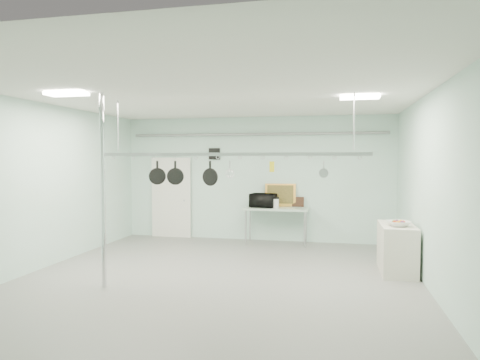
% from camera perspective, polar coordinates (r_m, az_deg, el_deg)
% --- Properties ---
extents(floor, '(8.00, 8.00, 0.00)m').
position_cam_1_polar(floor, '(7.51, -3.56, -13.56)').
color(floor, gray).
rests_on(floor, ground).
extents(ceiling, '(7.00, 8.00, 0.02)m').
position_cam_1_polar(ceiling, '(7.28, -3.64, 11.28)').
color(ceiling, silver).
rests_on(ceiling, back_wall).
extents(back_wall, '(7.00, 0.02, 3.20)m').
position_cam_1_polar(back_wall, '(11.11, 2.07, 0.17)').
color(back_wall, silver).
rests_on(back_wall, floor).
extents(right_wall, '(0.02, 8.00, 3.20)m').
position_cam_1_polar(right_wall, '(7.11, 24.58, -1.62)').
color(right_wall, silver).
rests_on(right_wall, floor).
extents(door, '(1.10, 0.10, 2.20)m').
position_cam_1_polar(door, '(11.73, -9.11, -2.42)').
color(door, silver).
rests_on(door, floor).
extents(wall_vent, '(0.30, 0.04, 0.30)m').
position_cam_1_polar(wall_vent, '(11.32, -3.44, 3.51)').
color(wall_vent, black).
rests_on(wall_vent, back_wall).
extents(conduit_pipe, '(6.60, 0.07, 0.07)m').
position_cam_1_polar(conduit_pipe, '(11.02, 2.00, 6.13)').
color(conduit_pipe, gray).
rests_on(conduit_pipe, back_wall).
extents(chrome_pole, '(0.08, 0.08, 3.20)m').
position_cam_1_polar(chrome_pole, '(7.34, -17.80, -1.37)').
color(chrome_pole, silver).
rests_on(chrome_pole, floor).
extents(prep_table, '(1.60, 0.70, 0.91)m').
position_cam_1_polar(prep_table, '(10.70, 4.86, -4.08)').
color(prep_table, '#A6C3AE').
rests_on(prep_table, floor).
extents(side_cabinet, '(0.60, 1.20, 0.90)m').
position_cam_1_polar(side_cabinet, '(8.57, 20.17, -8.57)').
color(side_cabinet, beige).
rests_on(side_cabinet, floor).
extents(pot_rack, '(4.80, 0.06, 1.00)m').
position_cam_1_polar(pot_rack, '(7.44, -1.49, 3.68)').
color(pot_rack, '#B7B7BC').
rests_on(pot_rack, ceiling).
extents(light_panel_left, '(0.65, 0.30, 0.05)m').
position_cam_1_polar(light_panel_left, '(7.49, -22.13, 10.61)').
color(light_panel_left, white).
rests_on(light_panel_left, ceiling).
extents(light_panel_right, '(0.65, 0.30, 0.05)m').
position_cam_1_polar(light_panel_right, '(7.61, 15.67, 10.59)').
color(light_panel_right, white).
rests_on(light_panel_right, ceiling).
extents(microwave, '(0.68, 0.52, 0.34)m').
position_cam_1_polar(microwave, '(10.72, 3.13, -2.74)').
color(microwave, black).
rests_on(microwave, prep_table).
extents(coffee_canister, '(0.24, 0.24, 0.23)m').
position_cam_1_polar(coffee_canister, '(10.62, 4.68, -3.11)').
color(coffee_canister, white).
rests_on(coffee_canister, prep_table).
extents(painting_large, '(0.79, 0.18, 0.58)m').
position_cam_1_polar(painting_large, '(10.95, 5.40, -2.01)').
color(painting_large, gold).
rests_on(painting_large, prep_table).
extents(painting_small, '(0.30, 0.10, 0.25)m').
position_cam_1_polar(painting_small, '(10.92, 7.73, -2.91)').
color(painting_small, '#321C11').
rests_on(painting_small, prep_table).
extents(fruit_bowl, '(0.51, 0.51, 0.10)m').
position_cam_1_polar(fruit_bowl, '(8.28, 20.37, -5.47)').
color(fruit_bowl, silver).
rests_on(fruit_bowl, side_cabinet).
extents(skillet_left, '(0.30, 0.19, 0.41)m').
position_cam_1_polar(skillet_left, '(7.87, -10.97, 1.05)').
color(skillet_left, black).
rests_on(skillet_left, pot_rack).
extents(skillet_mid, '(0.31, 0.11, 0.40)m').
position_cam_1_polar(skillet_mid, '(7.74, -8.63, 1.06)').
color(skillet_mid, black).
rests_on(skillet_mid, pot_rack).
extents(skillet_right, '(0.31, 0.14, 0.44)m').
position_cam_1_polar(skillet_right, '(7.54, -4.01, 0.90)').
color(skillet_right, black).
rests_on(skillet_right, pot_rack).
extents(whisk, '(0.17, 0.17, 0.29)m').
position_cam_1_polar(whisk, '(7.44, -1.35, 1.46)').
color(whisk, silver).
rests_on(whisk, pot_rack).
extents(grater, '(0.08, 0.02, 0.20)m').
position_cam_1_polar(grater, '(7.30, 4.27, 1.77)').
color(grater, gold).
rests_on(grater, pot_rack).
extents(saucepan, '(0.18, 0.15, 0.29)m').
position_cam_1_polar(saucepan, '(7.23, 11.10, 1.34)').
color(saucepan, '#BCBBC0').
rests_on(saucepan, pot_rack).
extents(fruit_cluster, '(0.24, 0.24, 0.09)m').
position_cam_1_polar(fruit_cluster, '(8.27, 20.38, -5.20)').
color(fruit_cluster, '#9F260E').
rests_on(fruit_cluster, fruit_bowl).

